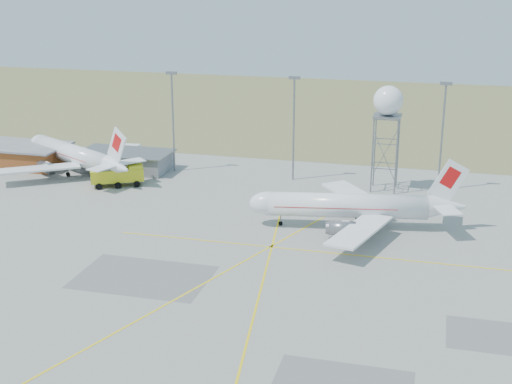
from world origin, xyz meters
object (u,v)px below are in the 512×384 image
(airliner_main, at_px, (351,206))
(airliner_far, at_px, (75,155))
(radar_tower, at_px, (386,132))
(fire_truck, at_px, (119,176))

(airliner_main, relative_size, airliner_far, 1.07)
(radar_tower, bearing_deg, fire_truck, -168.02)
(fire_truck, bearing_deg, airliner_main, -42.48)
(radar_tower, bearing_deg, airliner_main, -98.57)
(radar_tower, xyz_separation_m, fire_truck, (-49.55, -10.51, -9.17))
(airliner_main, relative_size, radar_tower, 1.75)
(airliner_far, bearing_deg, radar_tower, -146.41)
(airliner_main, bearing_deg, fire_truck, -24.18)
(radar_tower, distance_m, fire_truck, 51.48)
(airliner_far, distance_m, fire_truck, 14.20)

